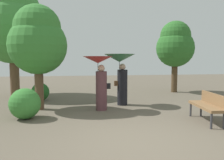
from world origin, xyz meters
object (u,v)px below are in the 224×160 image
object	(u,v)px
park_bench	(209,105)
person_right	(120,68)
tree_near_right	(175,45)
tree_mid_left	(13,23)
tree_near_left	(38,40)
person_left	(100,74)

from	to	relation	value
park_bench	person_right	bearing A→B (deg)	-138.13
tree_near_right	tree_mid_left	distance (m)	8.36
park_bench	tree_near_left	bearing A→B (deg)	-110.40
tree_mid_left	person_right	bearing A→B (deg)	-31.53
park_bench	tree_near_right	world-z (taller)	tree_near_right
tree_near_left	tree_near_right	world-z (taller)	tree_near_right
person_right	park_bench	xyz separation A→B (m)	(2.08, -2.79, -0.97)
person_left	person_right	bearing A→B (deg)	-51.30
person_right	tree_near_right	xyz separation A→B (m)	(3.59, 3.02, 1.12)
park_bench	tree_near_left	xyz separation A→B (m)	(-5.14, 2.45, 1.98)
tree_near_right	tree_near_left	bearing A→B (deg)	-153.17
park_bench	tree_mid_left	xyz separation A→B (m)	(-6.80, 5.69, 3.00)
person_right	tree_near_right	world-z (taller)	tree_near_right
tree_mid_left	person_left	bearing A→B (deg)	-44.00
person_left	person_right	xyz separation A→B (m)	(0.90, 0.79, 0.17)
person_right	tree_near_right	bearing A→B (deg)	-52.40
person_right	tree_mid_left	distance (m)	5.90
tree_mid_left	park_bench	bearing A→B (deg)	-39.90
tree_near_left	tree_mid_left	xyz separation A→B (m)	(-1.67, 3.23, 1.02)
person_right	tree_near_left	xyz separation A→B (m)	(-3.05, -0.34, 1.01)
tree_mid_left	tree_near_right	bearing A→B (deg)	0.88
person_right	park_bench	bearing A→B (deg)	-145.73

